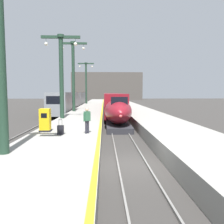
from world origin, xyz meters
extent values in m
plane|color=#33302D|center=(0.00, 0.00, 0.00)|extent=(260.00, 260.00, 0.00)
cube|color=gray|center=(-4.05, 24.75, 0.53)|extent=(4.80, 110.00, 1.05)
cube|color=gray|center=(4.05, 24.75, 0.53)|extent=(4.80, 110.00, 1.05)
cube|color=yellow|center=(-1.77, 24.75, 1.05)|extent=(0.20, 107.80, 0.01)
cube|color=slate|center=(-0.75, 27.50, 0.06)|extent=(0.08, 110.00, 0.12)
cube|color=slate|center=(0.75, 27.50, 0.06)|extent=(0.08, 110.00, 0.12)
cube|color=slate|center=(-8.85, 27.50, 0.06)|extent=(0.08, 110.00, 0.12)
cube|color=slate|center=(-7.35, 27.50, 0.06)|extent=(0.08, 110.00, 0.12)
ellipsoid|color=maroon|center=(0.00, 12.08, 1.83)|extent=(2.78, 7.84, 2.56)
cube|color=#28282D|center=(0.00, 11.69, 0.28)|extent=(2.46, 6.66, 0.55)
cube|color=black|center=(0.00, 10.32, 2.90)|extent=(1.59, 1.00, 0.90)
sphere|color=#F24C4C|center=(0.00, 8.24, 1.68)|extent=(0.28, 0.28, 0.28)
cube|color=maroon|center=(0.00, 21.43, 2.08)|extent=(2.90, 14.00, 3.05)
cube|color=black|center=(-1.42, 21.43, 2.62)|extent=(0.04, 11.90, 0.80)
cube|color=black|center=(1.42, 21.43, 2.62)|extent=(0.04, 11.90, 0.80)
cube|color=silver|center=(0.00, 21.43, 0.80)|extent=(2.92, 13.30, 0.24)
cube|color=black|center=(0.00, 16.95, 0.28)|extent=(2.03, 2.20, 0.56)
cube|color=black|center=(0.00, 25.91, 0.28)|extent=(2.03, 2.20, 0.56)
cube|color=maroon|center=(0.00, 38.03, 2.08)|extent=(2.90, 18.00, 3.05)
cube|color=black|center=(-1.42, 38.03, 2.62)|extent=(0.04, 15.84, 0.80)
cube|color=black|center=(1.42, 38.03, 2.62)|extent=(0.04, 15.84, 0.80)
cube|color=black|center=(0.00, 31.91, 0.28)|extent=(2.03, 2.20, 0.56)
cube|color=black|center=(0.00, 44.15, 0.28)|extent=(2.03, 2.20, 0.56)
cube|color=gray|center=(-8.10, 27.86, 2.15)|extent=(2.85, 18.00, 3.30)
cube|color=black|center=(-8.10, 18.90, 2.75)|extent=(2.28, 0.08, 1.10)
cube|color=black|center=(-9.49, 27.86, 2.65)|extent=(0.04, 15.30, 0.90)
cube|color=black|center=(-6.71, 27.86, 2.65)|extent=(0.04, 15.30, 0.90)
cube|color=black|center=(-8.10, 22.10, 0.26)|extent=(2.00, 2.00, 0.52)
cube|color=black|center=(-8.10, 33.62, 0.26)|extent=(2.00, 2.00, 0.52)
cube|color=gray|center=(-8.10, 46.46, 2.15)|extent=(2.85, 18.00, 3.30)
cylinder|color=#1E3828|center=(-5.90, -1.32, 5.84)|extent=(0.44, 0.44, 9.58)
cylinder|color=#1E3828|center=(-5.90, 12.36, 5.37)|extent=(0.44, 0.44, 8.64)
cylinder|color=#1E3828|center=(-5.90, 12.36, 9.54)|extent=(0.68, 0.68, 0.30)
cube|color=#1E3828|center=(-5.90, 12.36, 9.44)|extent=(4.00, 0.24, 0.28)
cylinder|color=#1E3828|center=(-7.40, 12.36, 9.09)|extent=(0.03, 0.03, 0.60)
sphere|color=#EFEACC|center=(-7.40, 12.36, 8.74)|extent=(0.36, 0.36, 0.36)
cylinder|color=#1E3828|center=(-4.40, 12.36, 9.09)|extent=(0.03, 0.03, 0.60)
sphere|color=#EFEACC|center=(-4.40, 12.36, 8.74)|extent=(0.36, 0.36, 0.36)
cylinder|color=#1E3828|center=(-5.90, 21.40, 6.04)|extent=(0.44, 0.44, 9.97)
cylinder|color=#1E3828|center=(-5.90, 21.40, 10.87)|extent=(0.68, 0.68, 0.30)
cube|color=#1E3828|center=(-5.90, 21.40, 10.77)|extent=(4.00, 0.24, 0.28)
cylinder|color=#1E3828|center=(-7.40, 21.40, 10.42)|extent=(0.03, 0.03, 0.60)
sphere|color=#EFEACC|center=(-7.40, 21.40, 10.07)|extent=(0.36, 0.36, 0.36)
cylinder|color=#1E3828|center=(-4.40, 21.40, 10.42)|extent=(0.03, 0.03, 0.60)
sphere|color=#EFEACC|center=(-4.40, 21.40, 10.07)|extent=(0.36, 0.36, 0.36)
cylinder|color=#1E3828|center=(-5.90, 44.18, 6.08)|extent=(0.44, 0.44, 10.06)
cylinder|color=#1E3828|center=(-5.90, 44.18, 10.96)|extent=(0.68, 0.68, 0.30)
cube|color=#1E3828|center=(-5.90, 44.18, 10.86)|extent=(4.00, 0.24, 0.28)
cylinder|color=#1E3828|center=(-7.40, 44.18, 10.51)|extent=(0.03, 0.03, 0.60)
sphere|color=#EFEACC|center=(-7.40, 44.18, 10.16)|extent=(0.36, 0.36, 0.36)
cylinder|color=#1E3828|center=(-4.40, 44.18, 10.51)|extent=(0.03, 0.03, 0.60)
sphere|color=#EFEACC|center=(-4.40, 44.18, 10.16)|extent=(0.36, 0.36, 0.36)
cylinder|color=#23232D|center=(-2.65, 3.41, 1.48)|extent=(0.13, 0.13, 0.85)
cylinder|color=#23232D|center=(-2.52, 3.52, 1.48)|extent=(0.13, 0.13, 0.85)
cube|color=#336647|center=(-2.59, 3.46, 2.21)|extent=(0.43, 0.42, 0.62)
cylinder|color=#336647|center=(-2.77, 3.31, 2.16)|extent=(0.09, 0.09, 0.58)
cylinder|color=#336647|center=(-2.41, 3.62, 2.16)|extent=(0.09, 0.09, 0.58)
sphere|color=tan|center=(-2.59, 3.46, 2.63)|extent=(0.22, 0.22, 0.22)
cube|color=black|center=(-4.27, 3.11, 1.35)|extent=(0.40, 0.22, 0.60)
cylinder|color=#262628|center=(-4.37, 3.11, 1.83)|extent=(0.02, 0.02, 0.36)
cylinder|color=#262628|center=(-4.17, 3.11, 1.83)|extent=(0.02, 0.02, 0.36)
cube|color=#262628|center=(-4.27, 3.11, 2.02)|extent=(0.22, 0.03, 0.02)
cube|color=yellow|center=(-5.55, 4.28, 1.85)|extent=(0.70, 0.56, 1.60)
cube|color=black|center=(-5.55, 3.99, 2.20)|extent=(0.40, 0.02, 0.32)
cube|color=black|center=(-5.55, 4.28, 1.11)|extent=(0.76, 0.62, 0.12)
cube|color=#4C4742|center=(0.00, 102.00, 7.00)|extent=(36.00, 2.00, 14.00)
camera|label=1|loc=(-1.44, -11.16, 3.75)|focal=35.59mm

